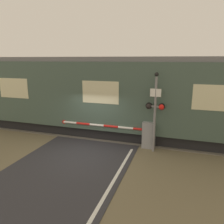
% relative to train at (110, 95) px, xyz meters
% --- Properties ---
extents(ground_plane, '(80.00, 80.00, 0.00)m').
position_rel_train_xyz_m(ground_plane, '(-0.27, -3.11, -2.21)').
color(ground_plane, '#6B6047').
extents(track_bed, '(36.00, 3.20, 0.13)m').
position_rel_train_xyz_m(track_bed, '(-0.27, 0.00, -2.18)').
color(track_bed, '#666056').
rests_on(track_bed, ground_plane).
extents(train, '(19.11, 3.20, 4.32)m').
position_rel_train_xyz_m(train, '(0.00, 0.00, 0.00)').
color(train, black).
rests_on(train, ground_plane).
extents(crossing_barrier, '(5.01, 0.44, 1.30)m').
position_rel_train_xyz_m(crossing_barrier, '(2.15, -1.60, -1.52)').
color(crossing_barrier, gray).
rests_on(crossing_barrier, ground_plane).
extents(signal_post, '(0.87, 0.26, 3.65)m').
position_rel_train_xyz_m(signal_post, '(2.76, -1.98, -0.13)').
color(signal_post, gray).
rests_on(signal_post, ground_plane).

